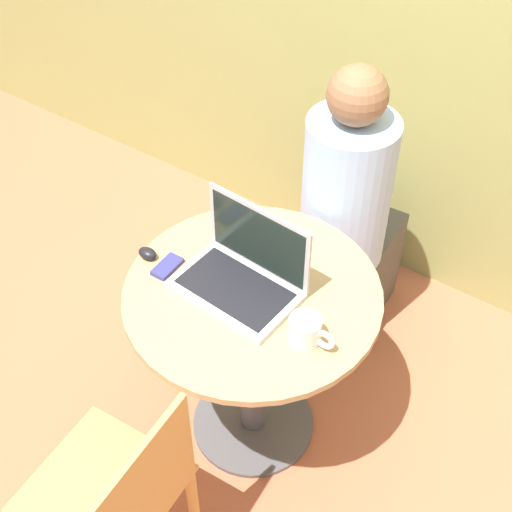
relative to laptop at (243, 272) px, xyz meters
The scene contains 8 objects.
ground_plane 0.80m from the laptop, ahead, with size 12.00×12.00×0.00m, color #B26042.
round_table 0.27m from the laptop, ahead, with size 0.80×0.80×0.74m.
laptop is the anchor object (origin of this frame).
cell_phone 0.26m from the laptop, 162.50° to the right, with size 0.06×0.11×0.02m.
computer_mouse 0.33m from the laptop, 167.57° to the right, with size 0.07×0.04×0.03m.
coffee_cup 0.28m from the laptop, 16.29° to the right, with size 0.14×0.09×0.09m.
chair_empty 0.74m from the laptop, 88.61° to the right, with size 0.42×0.42×0.83m.
person_seated 0.69m from the laptop, 86.04° to the left, with size 0.33×0.50×1.24m.
Camera 1 is at (0.83, -1.22, 2.36)m, focal length 50.00 mm.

